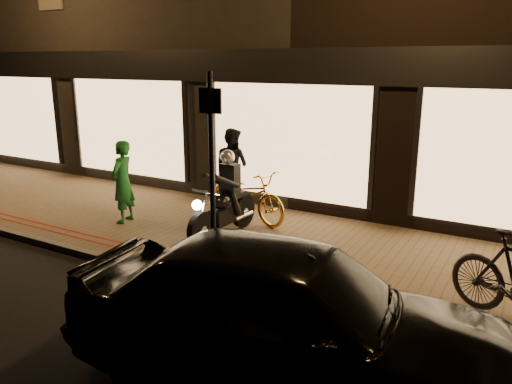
# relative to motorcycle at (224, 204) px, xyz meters

# --- Properties ---
(ground) EXTENTS (90.00, 90.00, 0.00)m
(ground) POSITION_rel_motorcycle_xyz_m (0.24, -1.89, -0.73)
(ground) COLOR black
(ground) RESTS_ON ground
(sidewalk) EXTENTS (50.00, 4.00, 0.12)m
(sidewalk) POSITION_rel_motorcycle_xyz_m (0.24, 0.11, -0.67)
(sidewalk) COLOR brown
(sidewalk) RESTS_ON ground
(kerb_stone) EXTENTS (50.00, 0.14, 0.12)m
(kerb_stone) POSITION_rel_motorcycle_xyz_m (0.24, -1.84, -0.67)
(kerb_stone) COLOR #59544C
(kerb_stone) RESTS_ON ground
(red_kerb_lines) EXTENTS (50.00, 0.26, 0.01)m
(red_kerb_lines) POSITION_rel_motorcycle_xyz_m (0.24, -1.34, -0.61)
(red_kerb_lines) COLOR maroon
(red_kerb_lines) RESTS_ON sidewalk
(building_row) EXTENTS (48.00, 10.11, 8.50)m
(building_row) POSITION_rel_motorcycle_xyz_m (0.24, 7.10, 3.51)
(building_row) COLOR black
(building_row) RESTS_ON ground
(motorcycle) EXTENTS (0.60, 1.94, 1.59)m
(motorcycle) POSITION_rel_motorcycle_xyz_m (0.00, 0.00, 0.00)
(motorcycle) COLOR black
(motorcycle) RESTS_ON sidewalk
(sign_post) EXTENTS (0.35, 0.08, 3.00)m
(sign_post) POSITION_rel_motorcycle_xyz_m (0.83, -1.54, 1.06)
(sign_post) COLOR black
(sign_post) RESTS_ON sidewalk
(bicycle_gold) EXTENTS (2.13, 1.19, 1.06)m
(bicycle_gold) POSITION_rel_motorcycle_xyz_m (-0.12, 1.00, -0.09)
(bicycle_gold) COLOR gold
(bicycle_gold) RESTS_ON sidewalk
(person_green) EXTENTS (0.51, 0.67, 1.64)m
(person_green) POSITION_rel_motorcycle_xyz_m (-2.20, -0.31, 0.21)
(person_green) COLOR #1C6A28
(person_green) RESTS_ON sidewalk
(person_dark) EXTENTS (0.92, 0.76, 1.71)m
(person_dark) POSITION_rel_motorcycle_xyz_m (-1.06, 1.91, 0.24)
(person_dark) COLOR black
(person_dark) RESTS_ON sidewalk
(parked_car) EXTENTS (4.82, 2.45, 1.57)m
(parked_car) POSITION_rel_motorcycle_xyz_m (2.87, -3.17, 0.05)
(parked_car) COLOR black
(parked_car) RESTS_ON ground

